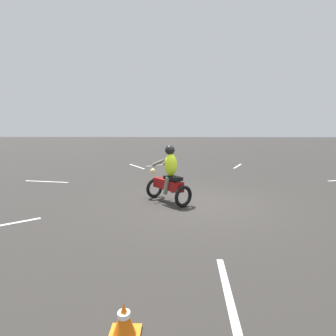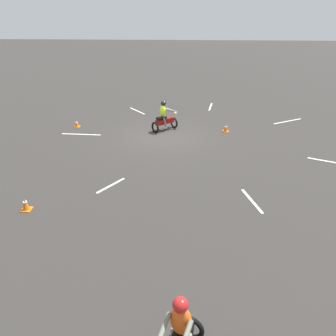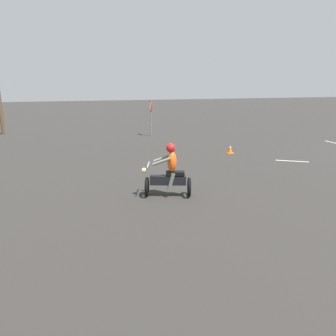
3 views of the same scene
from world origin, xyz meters
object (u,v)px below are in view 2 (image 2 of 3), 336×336
(motorcycle_rider_foreground, at_px, (164,118))
(traffic_cone_near_left, at_px, (226,128))
(traffic_cone_mid_left, at_px, (77,124))
(traffic_cone_mid_center, at_px, (26,204))

(motorcycle_rider_foreground, bearing_deg, traffic_cone_near_left, 48.02)
(traffic_cone_mid_left, bearing_deg, traffic_cone_near_left, 177.83)
(motorcycle_rider_foreground, distance_m, traffic_cone_mid_left, 5.00)
(traffic_cone_mid_center, bearing_deg, motorcycle_rider_foreground, -116.16)
(traffic_cone_mid_center, bearing_deg, traffic_cone_mid_left, -83.56)
(motorcycle_rider_foreground, xyz_separation_m, traffic_cone_mid_left, (4.96, -0.30, -0.54))
(motorcycle_rider_foreground, xyz_separation_m, traffic_cone_mid_center, (4.01, 8.16, -0.51))
(motorcycle_rider_foreground, height_order, traffic_cone_mid_left, motorcycle_rider_foreground)
(traffic_cone_near_left, xyz_separation_m, traffic_cone_mid_center, (7.35, 8.14, 0.01))
(traffic_cone_mid_center, distance_m, traffic_cone_mid_left, 8.51)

